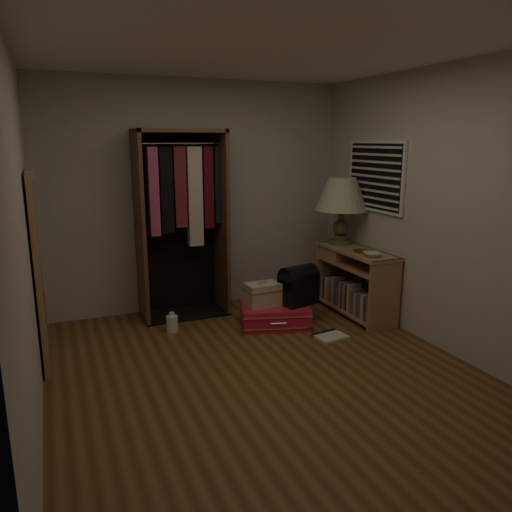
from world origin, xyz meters
name	(u,v)px	position (x,y,z in m)	size (l,w,h in m)	color
ground	(266,375)	(0.00, 0.00, 0.00)	(4.00, 4.00, 0.00)	brown
room_walls	(274,196)	(0.08, 0.04, 1.50)	(3.52, 4.02, 2.60)	#BCB5A7
console_bookshelf	(353,280)	(1.53, 1.05, 0.39)	(0.42, 1.12, 0.75)	#A4774F
open_wardrobe	(183,208)	(-0.23, 1.77, 1.21)	(1.00, 0.50, 2.05)	brown
floor_mirror	(39,270)	(-1.70, 1.00, 0.85)	(0.06, 0.80, 1.70)	tan
pink_suitcase	(275,315)	(0.55, 1.04, 0.11)	(0.84, 0.71, 0.22)	red
train_case	(263,294)	(0.43, 1.08, 0.34)	(0.37, 0.26, 0.26)	#BDAF90
black_bag	(298,284)	(0.81, 0.99, 0.44)	(0.43, 0.33, 0.42)	black
table_lamp	(342,196)	(1.54, 1.36, 1.31)	(0.78, 0.78, 0.77)	#3E5027
brass_tray	(364,251)	(1.54, 0.86, 0.76)	(0.30, 0.30, 0.01)	#B49245
ceramic_bowl	(372,255)	(1.49, 0.65, 0.77)	(0.18, 0.18, 0.04)	#A7C7A6
white_jug	(172,323)	(-0.51, 1.27, 0.09)	(0.14, 0.14, 0.21)	white
floor_book	(329,336)	(0.92, 0.51, 0.01)	(0.34, 0.28, 0.03)	beige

